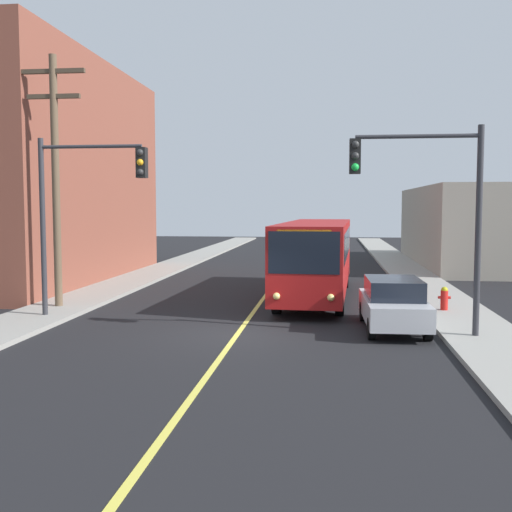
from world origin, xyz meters
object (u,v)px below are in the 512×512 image
(utility_pole_near, at_px, (55,169))
(traffic_signal_right_corner, at_px, (424,191))
(city_bus, at_px, (317,255))
(fire_hydrant, at_px, (444,298))
(traffic_signal_left_corner, at_px, (85,193))
(parked_car_silver, at_px, (393,303))

(utility_pole_near, distance_m, traffic_signal_right_corner, 13.28)
(city_bus, bearing_deg, fire_hydrant, -36.96)
(utility_pole_near, relative_size, fire_hydrant, 10.96)
(traffic_signal_left_corner, distance_m, traffic_signal_right_corner, 10.97)
(traffic_signal_left_corner, bearing_deg, city_bus, 38.83)
(traffic_signal_right_corner, bearing_deg, fire_hydrant, 72.02)
(parked_car_silver, bearing_deg, city_bus, 110.90)
(traffic_signal_left_corner, bearing_deg, fire_hydrant, 12.09)
(fire_hydrant, bearing_deg, utility_pole_near, -177.02)
(traffic_signal_left_corner, xyz_separation_m, fire_hydrant, (12.26, 2.63, -3.72))
(city_bus, relative_size, fire_hydrant, 14.58)
(fire_hydrant, bearing_deg, city_bus, 143.04)
(city_bus, bearing_deg, utility_pole_near, -155.97)
(parked_car_silver, bearing_deg, utility_pole_near, 168.69)
(parked_car_silver, bearing_deg, fire_hydrant, 56.14)
(fire_hydrant, bearing_deg, traffic_signal_left_corner, -167.91)
(parked_car_silver, relative_size, utility_pole_near, 0.48)
(utility_pole_near, distance_m, fire_hydrant, 14.92)
(parked_car_silver, height_order, traffic_signal_right_corner, traffic_signal_right_corner)
(traffic_signal_right_corner, xyz_separation_m, fire_hydrant, (1.44, 4.43, -3.72))
(city_bus, distance_m, fire_hydrant, 5.95)
(utility_pole_near, bearing_deg, fire_hydrant, 2.98)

